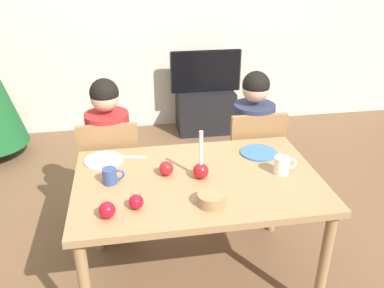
# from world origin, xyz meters

# --- Properties ---
(ground_plane) EXTENTS (7.68, 7.68, 0.00)m
(ground_plane) POSITION_xyz_m (0.00, 0.00, 0.00)
(ground_plane) COLOR brown
(back_wall) EXTENTS (6.40, 0.10, 2.60)m
(back_wall) POSITION_xyz_m (0.00, 2.60, 1.30)
(back_wall) COLOR beige
(back_wall) RESTS_ON ground
(dining_table) EXTENTS (1.40, 0.90, 0.75)m
(dining_table) POSITION_xyz_m (0.00, 0.00, 0.67)
(dining_table) COLOR #99754C
(dining_table) RESTS_ON ground
(chair_left) EXTENTS (0.40, 0.40, 0.90)m
(chair_left) POSITION_xyz_m (-0.51, 0.61, 0.51)
(chair_left) COLOR olive
(chair_left) RESTS_ON ground
(chair_right) EXTENTS (0.40, 0.40, 0.90)m
(chair_right) POSITION_xyz_m (0.53, 0.61, 0.51)
(chair_right) COLOR olive
(chair_right) RESTS_ON ground
(person_left_child) EXTENTS (0.30, 0.30, 1.17)m
(person_left_child) POSITION_xyz_m (-0.51, 0.64, 0.57)
(person_left_child) COLOR #33384C
(person_left_child) RESTS_ON ground
(person_right_child) EXTENTS (0.30, 0.30, 1.17)m
(person_right_child) POSITION_xyz_m (0.53, 0.64, 0.57)
(person_right_child) COLOR #33384C
(person_right_child) RESTS_ON ground
(tv_stand) EXTENTS (0.64, 0.40, 0.48)m
(tv_stand) POSITION_xyz_m (0.51, 2.30, 0.24)
(tv_stand) COLOR black
(tv_stand) RESTS_ON ground
(tv) EXTENTS (0.79, 0.05, 0.46)m
(tv) POSITION_xyz_m (0.51, 2.30, 0.71)
(tv) COLOR black
(tv) RESTS_ON tv_stand
(candle_centerpiece) EXTENTS (0.09, 0.09, 0.29)m
(candle_centerpiece) POSITION_xyz_m (0.02, 0.00, 0.81)
(candle_centerpiece) COLOR red
(candle_centerpiece) RESTS_ON dining_table
(plate_left) EXTENTS (0.23, 0.23, 0.01)m
(plate_left) POSITION_xyz_m (-0.54, 0.30, 0.76)
(plate_left) COLOR white
(plate_left) RESTS_ON dining_table
(plate_right) EXTENTS (0.23, 0.23, 0.01)m
(plate_right) POSITION_xyz_m (0.44, 0.24, 0.76)
(plate_right) COLOR teal
(plate_right) RESTS_ON dining_table
(mug_left) EXTENTS (0.12, 0.08, 0.09)m
(mug_left) POSITION_xyz_m (-0.49, 0.03, 0.80)
(mug_left) COLOR #33477F
(mug_left) RESTS_ON dining_table
(mug_right) EXTENTS (0.14, 0.09, 0.10)m
(mug_right) POSITION_xyz_m (0.49, -0.03, 0.80)
(mug_right) COLOR silver
(mug_right) RESTS_ON dining_table
(fork_left) EXTENTS (0.18, 0.06, 0.01)m
(fork_left) POSITION_xyz_m (-0.36, 0.32, 0.75)
(fork_left) COLOR silver
(fork_left) RESTS_ON dining_table
(bowl_walnuts) EXTENTS (0.14, 0.14, 0.06)m
(bowl_walnuts) POSITION_xyz_m (0.02, -0.27, 0.78)
(bowl_walnuts) COLOR #99754C
(bowl_walnuts) RESTS_ON dining_table
(apple_near_candle) EXTENTS (0.08, 0.08, 0.08)m
(apple_near_candle) POSITION_xyz_m (-0.36, -0.24, 0.79)
(apple_near_candle) COLOR red
(apple_near_candle) RESTS_ON dining_table
(apple_by_left_plate) EXTENTS (0.08, 0.08, 0.08)m
(apple_by_left_plate) POSITION_xyz_m (-0.17, 0.07, 0.79)
(apple_by_left_plate) COLOR red
(apple_by_left_plate) RESTS_ON dining_table
(apple_by_right_mug) EXTENTS (0.08, 0.08, 0.08)m
(apple_by_right_mug) POSITION_xyz_m (-0.50, -0.29, 0.79)
(apple_by_right_mug) COLOR #AF1020
(apple_by_right_mug) RESTS_ON dining_table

